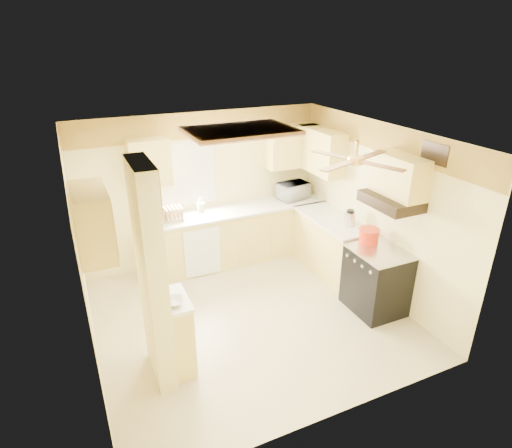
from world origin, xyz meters
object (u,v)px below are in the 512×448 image
microwave (293,191)px  dutch_oven (369,235)px  kettle (350,218)px  bowl (173,302)px  stove (376,280)px

microwave → dutch_oven: bearing=85.9°
microwave → dutch_oven: 1.90m
microwave → kettle: bearing=89.9°
dutch_oven → kettle: size_ratio=1.17×
dutch_oven → bowl: bearing=-172.4°
stove → kettle: bearing=83.8°
stove → kettle: (0.09, 0.82, 0.60)m
stove → kettle: 1.02m
microwave → bowl: microwave is taller
stove → dutch_oven: (0.03, 0.29, 0.55)m
stove → kettle: kettle is taller
bowl → stove: bearing=1.9°
stove → microwave: (-0.12, 2.19, 0.62)m
stove → dutch_oven: size_ratio=3.13×
bowl → kettle: kettle is taller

